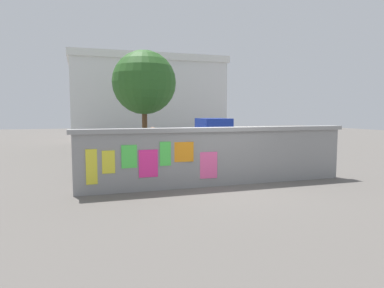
% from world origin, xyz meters
% --- Properties ---
extents(ground, '(60.00, 60.00, 0.00)m').
position_xyz_m(ground, '(0.00, 8.00, 0.00)').
color(ground, '#605B56').
extents(poster_wall, '(8.25, 0.42, 1.68)m').
position_xyz_m(poster_wall, '(-0.01, -0.00, 0.87)').
color(poster_wall, gray).
rests_on(poster_wall, ground).
extents(auto_rickshaw_truck, '(3.60, 1.51, 1.85)m').
position_xyz_m(auto_rickshaw_truck, '(0.66, 4.63, 0.90)').
color(auto_rickshaw_truck, black).
rests_on(auto_rickshaw_truck, ground).
extents(motorcycle, '(1.89, 0.58, 0.87)m').
position_xyz_m(motorcycle, '(-3.04, 2.14, 0.46)').
color(motorcycle, black).
rests_on(motorcycle, ground).
extents(bicycle_near, '(1.70, 0.44, 0.95)m').
position_xyz_m(bicycle_near, '(-3.22, 4.78, 0.36)').
color(bicycle_near, black).
rests_on(bicycle_near, ground).
extents(bicycle_far, '(1.71, 0.44, 0.95)m').
position_xyz_m(bicycle_far, '(2.90, 2.46, 0.36)').
color(bicycle_far, black).
rests_on(bicycle_far, ground).
extents(person_walking, '(0.47, 0.47, 1.62)m').
position_xyz_m(person_walking, '(0.54, 1.69, 0.99)').
color(person_walking, '#BF6626').
rests_on(person_walking, ground).
extents(person_bystander, '(0.43, 0.43, 1.62)m').
position_xyz_m(person_bystander, '(-1.47, 2.33, 0.99)').
color(person_bystander, yellow).
rests_on(person_bystander, ground).
extents(tree_roadside, '(3.49, 3.49, 5.49)m').
position_xyz_m(tree_roadside, '(-0.37, 9.86, 3.73)').
color(tree_roadside, brown).
rests_on(tree_roadside, ground).
extents(building_background, '(11.62, 6.38, 6.33)m').
position_xyz_m(building_background, '(1.29, 18.27, 3.18)').
color(building_background, silver).
rests_on(building_background, ground).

